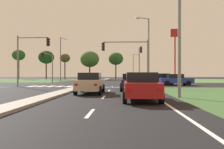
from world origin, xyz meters
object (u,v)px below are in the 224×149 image
Objects in this scene: traffic_signal_near_left at (29,52)px; traffic_signal_near_right at (130,54)px; treeline_fifth at (116,59)px; car_teal_third at (88,78)px; pedestrian_at_median at (96,76)px; traffic_signal_far_right at (140,58)px; street_lamp_fourth at (134,65)px; treeline_near at (19,55)px; car_navy_near at (131,82)px; street_lamp_second at (148,48)px; fastfood_pole_sign at (175,43)px; treeline_fourth at (90,59)px; car_black_second at (161,79)px; car_red_fifth at (141,86)px; car_blue_sixth at (176,80)px; street_lamp_near at (181,19)px; traffic_signal_far_left at (49,62)px; car_beige_fourth at (90,83)px; treeline_second at (46,57)px; treeline_third at (65,58)px; street_lamp_third at (61,57)px.

traffic_signal_near_left is 11.84m from traffic_signal_near_right.
treeline_fifth is (-2.92, 44.28, 2.56)m from traffic_signal_near_right.
pedestrian_at_median is at bearing 115.41° from car_teal_third.
treeline_fifth reaches higher than traffic_signal_far_right.
street_lamp_fourth is (14.70, 48.17, 0.51)m from traffic_signal_near_left.
treeline_near is at bearing 127.61° from traffic_signal_near_right.
street_lamp_second reaches higher than car_navy_near.
fastfood_pole_sign is (21.64, 20.49, 3.80)m from traffic_signal_near_left.
treeline_fourth is at bearing 102.93° from car_navy_near.
car_black_second is at bearing -64.44° from treeline_fourth.
street_lamp_fourth reaches higher than car_red_fifth.
car_navy_near is 12.02m from car_blue_sixth.
treeline_near is at bearing -28.74° from pedestrian_at_median.
car_teal_third is at bearing -136.51° from car_blue_sixth.
street_lamp_near is (2.70, -11.95, 1.09)m from traffic_signal_near_right.
traffic_signal_far_left is at bearing 139.68° from traffic_signal_near_right.
street_lamp_near is 1.07× the size of street_lamp_fourth.
treeline_fourth is (-20.16, 18.69, -1.97)m from fastfood_pole_sign.
treeline_second is at bearing 112.21° from car_beige_fourth.
street_lamp_fourth is 27.73m from treeline_second.
traffic_signal_near_left is at bearing -83.16° from traffic_signal_far_left.
car_navy_near is at bearing -69.33° from treeline_third.
treeline_fourth is 0.99× the size of treeline_fifth.
treeline_fifth reaches higher than treeline_third.
traffic_signal_near_left is at bearing -101.38° from treeline_fifth.
traffic_signal_far_left is 0.57× the size of treeline_near.
car_red_fifth is 19.02m from car_blue_sixth.
traffic_signal_near_right is at bearing 127.59° from pedestrian_at_median.
traffic_signal_far_left is at bearing 116.09° from car_beige_fourth.
traffic_signal_far_left reaches higher than pedestrian_at_median.
traffic_signal_far_left is 8.74m from pedestrian_at_median.
treeline_fifth reaches higher than traffic_signal_near_left.
street_lamp_third reaches higher than street_lamp_second.
treeline_second is (-26.75, 53.79, 1.80)m from street_lamp_near.
car_red_fifth is at bearing -61.55° from traffic_signal_far_left.
car_blue_sixth is 0.52× the size of treeline_fifth.
car_black_second is at bearing -57.18° from traffic_signal_far_right.
car_blue_sixth is 0.40× the size of fastfood_pole_sign.
car_navy_near is at bearing 91.56° from car_red_fifth.
traffic_signal_far_right is at bearing 32.82° from car_black_second.
car_blue_sixth is at bearing -85.51° from street_lamp_fourth.
pedestrian_at_median is at bearing -104.62° from street_lamp_fourth.
treeline_second is (-26.08, 30.06, 2.56)m from traffic_signal_far_right.
treeline_second reaches higher than car_blue_sixth.
traffic_signal_far_left is at bearing -157.95° from fastfood_pole_sign.
street_lamp_near reaches higher than treeline_fourth.
street_lamp_near is (2.77, -6.36, 4.12)m from car_navy_near.
street_lamp_third is at bearing 93.53° from traffic_signal_far_left.
traffic_signal_near_right reaches higher than car_beige_fourth.
treeline_fourth reaches higher than car_navy_near.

